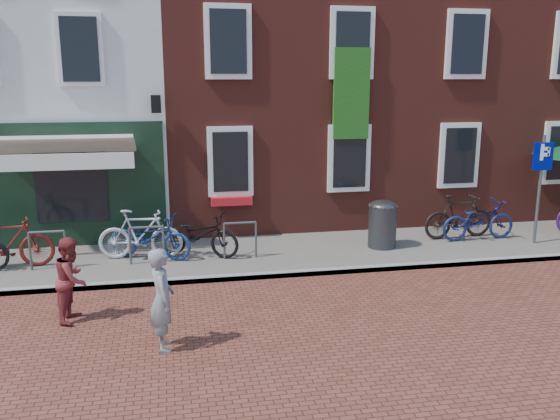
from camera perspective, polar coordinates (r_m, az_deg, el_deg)
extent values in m
plane|color=brown|center=(11.81, -5.58, -7.02)|extent=(80.00, 80.00, 0.00)
cube|color=slate|center=(13.32, -1.90, -4.40)|extent=(24.00, 3.00, 0.10)
cube|color=silver|center=(18.51, -24.15, 13.33)|extent=(8.00, 8.00, 9.00)
cube|color=maroon|center=(18.33, -1.62, 15.99)|extent=(6.00, 8.00, 10.00)
cube|color=maroon|center=(20.19, 16.08, 15.22)|extent=(6.00, 8.00, 10.00)
cylinder|color=#363739|center=(13.82, 9.97, -1.63)|extent=(0.65, 0.65, 0.98)
ellipsoid|color=#363739|center=(13.69, 10.06, 0.65)|extent=(0.65, 0.65, 0.29)
cylinder|color=#4C4C4F|center=(15.07, 24.00, 1.80)|extent=(0.07, 0.07, 2.60)
cube|color=#000C85|center=(14.93, 24.32, 4.80)|extent=(0.50, 0.04, 0.65)
imported|color=gray|center=(8.93, -11.46, -8.53)|extent=(0.44, 0.61, 1.57)
imported|color=maroon|center=(10.38, -19.67, -6.37)|extent=(0.66, 0.78, 1.43)
imported|color=#5F1811|center=(13.32, -25.10, -2.95)|extent=(1.87, 0.68, 1.10)
imported|color=navy|center=(13.06, -12.60, -2.57)|extent=(2.00, 1.34, 0.99)
imported|color=#BAB9BD|center=(13.11, -13.48, -2.31)|extent=(1.88, 0.75, 1.10)
imported|color=black|center=(13.04, -8.00, -2.40)|extent=(1.99, 1.41, 0.99)
imported|color=black|center=(15.02, 17.07, -0.60)|extent=(1.86, 0.64, 1.10)
imported|color=#151F4C|center=(15.02, 18.81, -0.94)|extent=(1.91, 0.73, 0.99)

